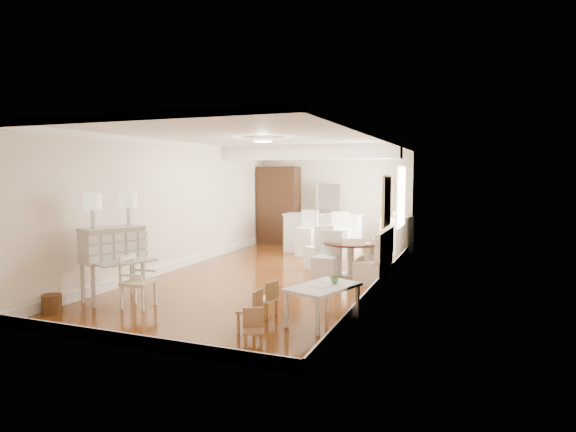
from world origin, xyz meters
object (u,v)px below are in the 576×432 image
Objects in this scene: kids_chair_b at (266,299)px; sideboard at (397,235)px; secretary_bureau at (113,264)px; bar_stool_right at (339,235)px; gustavian_armchair at (138,282)px; dining_table at (350,260)px; kids_chair_a at (250,310)px; pantry_cabinet at (279,205)px; bar_stool_left at (307,233)px; kids_chair_c at (253,330)px; breakfast_counter at (323,233)px; kids_table at (323,304)px; wicker_basket at (52,304)px; fridge at (340,216)px; slip_chair_far at (318,247)px; slip_chair_near at (326,256)px.

sideboard is (0.92, 6.41, 0.21)m from kids_chair_b.
secretary_bureau reaches higher than bar_stool_right.
gustavian_armchair is 0.76× the size of dining_table.
pantry_cabinet is at bearing -161.32° from kids_chair_a.
bar_stool_left is (1.56, 5.28, -0.04)m from secretary_bureau.
breakfast_counter is at bearing 74.80° from kids_chair_c.
kids_chair_c is at bearing -108.54° from kids_table.
dining_table is (3.62, 3.97, 0.23)m from wicker_basket.
kids_chair_a is at bearing -107.67° from gustavian_armchair.
kids_chair_b is at bearing -78.81° from sideboard.
secretary_bureau is 0.68× the size of fridge.
bar_stool_right reaches higher than slip_chair_far.
pantry_cabinet is (-2.65, 6.94, 0.87)m from kids_chair_b.
gustavian_armchair is at bearing 35.65° from wicker_basket.
kids_table is 2.68m from slip_chair_near.
slip_chair_far is at bearing 80.03° from secretary_bureau.
kids_chair_c is 0.52× the size of slip_chair_far.
secretary_bureau is 3.41m from kids_chair_c.
secretary_bureau is 1.08× the size of bar_stool_right.
bar_stool_right reaches higher than slip_chair_near.
wicker_basket is 0.26× the size of dining_table.
bar_stool_right is at bearing 102.74° from kids_table.
kids_chair_a is 7.64m from fridge.
breakfast_counter is (2.15, 6.83, 0.37)m from wicker_basket.
kids_chair_a is 0.67m from kids_chair_b.
fridge is at bearing -177.09° from sideboard.
kids_chair_c is at bearing -91.58° from dining_table.
wicker_basket is at bearing -88.33° from secretary_bureau.
slip_chair_near reaches higher than dining_table.
kids_chair_c is 0.47× the size of dining_table.
wicker_basket is 0.14× the size of breakfast_counter.
kids_chair_c is 0.44× the size of bar_stool_left.
bar_stool_right is (-0.86, 2.32, 0.20)m from dining_table.
breakfast_counter reaches higher than kids_chair_c.
bar_stool_right reaches higher than breakfast_counter.
kids_table is at bearing -63.04° from pantry_cabinet.
kids_chair_b is 0.55× the size of sideboard.
kids_chair_a is 0.60× the size of slip_chair_far.
breakfast_counter is (1.80, 5.89, -0.10)m from secretary_bureau.
secretary_bureau reaches higher than kids_chair_b.
pantry_cabinet is 1.28× the size of fridge.
sideboard is (4.02, 7.39, 0.34)m from wicker_basket.
pantry_cabinet is at bearing -1.85° from gustavian_armchair.
kids_table is 1.82× the size of kids_chair_a.
dining_table reaches higher than kids_table.
kids_chair_b is 0.24× the size of pantry_cabinet.
bar_stool_left is (1.91, 6.22, 0.44)m from wicker_basket.
pantry_cabinet is at bearing 86.74° from wicker_basket.
gustavian_armchair reaches higher than kids_table.
slip_chair_far is at bearing 60.07° from wicker_basket.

